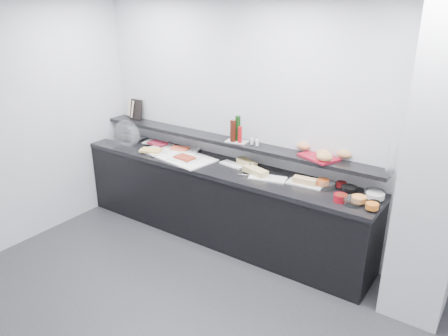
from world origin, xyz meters
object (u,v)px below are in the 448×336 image
Objects in this scene: sandwich_plate_mid at (268,178)px; bread_tray at (319,157)px; framed_print at (136,109)px; condiment_tray at (237,141)px; cloche_base at (126,139)px; carafe at (391,159)px.

bread_tray is at bearing 14.58° from sandwich_plate_mid.
framed_print reaches higher than condiment_tray.
cloche_base reaches higher than sandwich_plate_mid.
carafe reaches higher than bread_tray.
condiment_tray is 0.78× the size of carafe.
sandwich_plate_mid is 0.56m from bread_tray.
carafe is (0.70, -0.04, 0.14)m from bread_tray.
cloche_base is 1.68× the size of framed_print.
condiment_tray is 0.64× the size of bread_tray.
cloche_base is at bearing 176.19° from condiment_tray.
cloche_base is 1.66m from condiment_tray.
cloche_base is at bearing -154.31° from bread_tray.
sandwich_plate_mid is at bearing -170.27° from carafe.
condiment_tray is at bearing -3.73° from framed_print.
carafe is (1.65, -0.00, 0.14)m from condiment_tray.
cloche_base is 3.31m from carafe.
carafe reaches higher than sandwich_plate_mid.
cloche_base is at bearing -96.48° from framed_print.
carafe reaches higher than cloche_base.
cloche_base is 2.61m from bread_tray.
bread_tray is (2.57, -0.03, -0.12)m from framed_print.
carafe is at bearing -4.67° from cloche_base.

